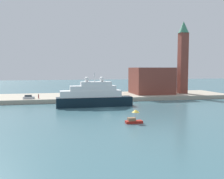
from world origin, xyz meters
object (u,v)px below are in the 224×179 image
at_px(parked_car, 29,97).
at_px(small_motorboat, 134,118).
at_px(large_yacht, 93,96).
at_px(person_figure, 39,96).
at_px(harbor_building, 151,81).
at_px(mooring_bollard, 93,97).
at_px(bell_tower, 183,55).

bearing_deg(parked_car, small_motorboat, -56.68).
xyz_separation_m(large_yacht, parked_car, (-20.89, 12.94, -1.18)).
bearing_deg(person_figure, harbor_building, 10.31).
distance_m(large_yacht, harbor_building, 35.78).
xyz_separation_m(harbor_building, mooring_bollard, (-26.45, -10.98, -5.13)).
relative_size(large_yacht, parked_car, 6.11).
relative_size(large_yacht, person_figure, 14.91).
height_order(bell_tower, parked_car, bell_tower).
bearing_deg(mooring_bollard, parked_car, 175.23).
bearing_deg(mooring_bollard, harbor_building, 22.55).
relative_size(bell_tower, mooring_bollard, 44.01).
bearing_deg(bell_tower, small_motorboat, -127.81).
relative_size(large_yacht, small_motorboat, 6.40).
height_order(small_motorboat, person_figure, person_figure).
height_order(harbor_building, bell_tower, bell_tower).
relative_size(large_yacht, mooring_bollard, 34.84).
bearing_deg(harbor_building, large_yacht, -141.70).
bearing_deg(person_figure, mooring_bollard, -7.99).
bearing_deg(bell_tower, mooring_bollard, -167.81).
xyz_separation_m(large_yacht, mooring_bollard, (1.48, 11.07, -1.42)).
xyz_separation_m(large_yacht, small_motorboat, (5.12, -26.61, -2.16)).
relative_size(small_motorboat, parked_car, 0.95).
distance_m(large_yacht, mooring_bollard, 11.26).
relative_size(large_yacht, bell_tower, 0.79).
distance_m(bell_tower, parked_car, 64.20).
height_order(large_yacht, mooring_bollard, large_yacht).
distance_m(small_motorboat, parked_car, 47.34).
relative_size(bell_tower, parked_car, 7.72).
bearing_deg(person_figure, small_motorboat, -60.57).
bearing_deg(small_motorboat, parked_car, 123.32).
bearing_deg(bell_tower, harbor_building, 169.38).
bearing_deg(bell_tower, person_figure, -174.31).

